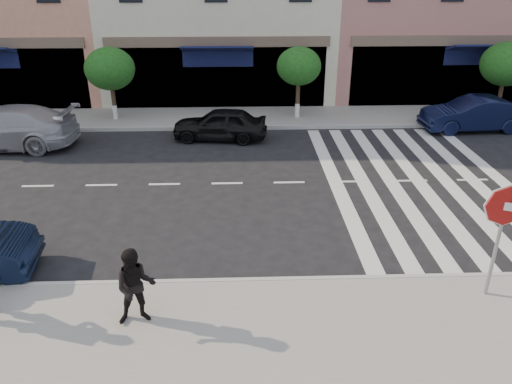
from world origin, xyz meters
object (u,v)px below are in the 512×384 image
at_px(stop_sign, 504,217).
at_px(car_far_right, 474,114).
at_px(car_far_mid, 220,124).
at_px(walker, 135,287).
at_px(car_far_left, 4,128).

bearing_deg(stop_sign, car_far_right, 91.95).
distance_m(car_far_mid, car_far_right, 10.51).
relative_size(walker, car_far_left, 0.30).
xyz_separation_m(stop_sign, car_far_right, (4.58, 11.30, -1.29)).
distance_m(stop_sign, car_far_mid, 12.13).
xyz_separation_m(car_far_left, car_far_mid, (8.08, 0.63, -0.15)).
distance_m(car_far_left, car_far_mid, 8.11).
distance_m(walker, car_far_mid, 11.18).
height_order(walker, car_far_left, walker).
relative_size(stop_sign, car_far_mid, 0.69).
bearing_deg(car_far_left, stop_sign, 57.43).
xyz_separation_m(stop_sign, walker, (-7.14, -0.59, -1.04)).
distance_m(stop_sign, car_far_left, 17.16).
bearing_deg(car_far_right, car_far_left, -88.67).
bearing_deg(car_far_left, walker, 35.82).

